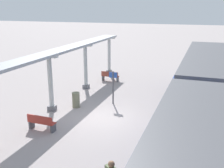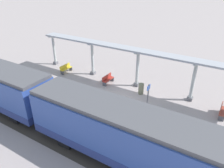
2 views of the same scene
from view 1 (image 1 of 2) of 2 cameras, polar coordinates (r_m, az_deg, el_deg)
ground_plane at (r=15.71m, az=-2.18°, el=-7.19°), size 176.00×176.00×0.00m
tactile_edge_strip at (r=14.88m, az=10.76°, el=-8.86°), size 0.52×26.64×0.01m
trackbed at (r=14.76m, az=18.00°, el=-9.61°), size 3.20×38.64×0.01m
train_near_carriage at (r=17.53m, az=18.94°, el=0.73°), size 2.65×11.82×3.48m
canopy_pillar_nearest at (r=25.75m, az=-0.61°, el=6.14°), size 1.10×0.44×3.46m
canopy_pillar_second at (r=20.93m, az=-5.63°, el=3.73°), size 1.10×0.44×3.46m
canopy_pillar_third at (r=16.66m, az=-12.93°, el=0.17°), size 1.10×0.44×3.46m
canopy_beam at (r=16.17m, az=-13.57°, el=6.13°), size 1.20×21.74×0.16m
bench_near_end at (r=14.50m, az=-14.80°, el=-7.90°), size 1.51×0.49×0.86m
bench_far_end at (r=23.15m, az=-0.42°, el=1.68°), size 1.50×0.46×0.86m
trash_bin at (r=17.29m, az=-7.66°, el=-3.37°), size 0.48×0.48×0.98m
platform_info_sign at (r=17.54m, az=0.24°, el=-0.06°), size 0.56×0.10×2.20m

